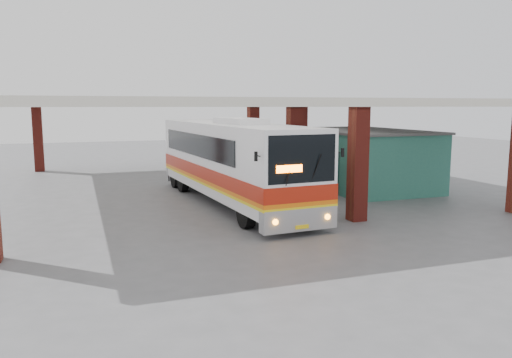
{
  "coord_description": "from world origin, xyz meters",
  "views": [
    {
      "loc": [
        -6.99,
        -19.43,
        4.38
      ],
      "look_at": [
        -0.04,
        0.0,
        1.35
      ],
      "focal_mm": 35.0,
      "sensor_mm": 36.0,
      "label": 1
    }
  ],
  "objects": [
    {
      "name": "canopy_roof",
      "position": [
        0.5,
        6.5,
        4.5
      ],
      "size": [
        21.0,
        23.0,
        0.3
      ],
      "primitive_type": "cube",
      "color": "silver",
      "rests_on": "brick_columns"
    },
    {
      "name": "ground",
      "position": [
        0.0,
        0.0,
        0.0
      ],
      "size": [
        90.0,
        90.0,
        0.0
      ],
      "primitive_type": "plane",
      "color": "#515154",
      "rests_on": "ground"
    },
    {
      "name": "red_chair",
      "position": [
        4.64,
        8.88,
        0.35
      ],
      "size": [
        0.53,
        0.53,
        0.76
      ],
      "rotation": [
        0.0,
        0.0,
        -0.4
      ],
      "color": "red",
      "rests_on": "ground"
    },
    {
      "name": "coach_bus",
      "position": [
        -0.54,
        1.89,
        1.92
      ],
      "size": [
        3.7,
        13.43,
        3.87
      ],
      "rotation": [
        0.0,
        0.0,
        0.07
      ],
      "color": "white",
      "rests_on": "ground"
    },
    {
      "name": "shop_building",
      "position": [
        7.49,
        4.0,
        1.56
      ],
      "size": [
        5.2,
        8.2,
        3.11
      ],
      "color": "#28655A",
      "rests_on": "ground"
    },
    {
      "name": "motorcycle",
      "position": [
        3.35,
        1.56,
        0.56
      ],
      "size": [
        2.24,
        1.44,
        1.11
      ],
      "primitive_type": "imported",
      "rotation": [
        0.0,
        0.0,
        1.93
      ],
      "color": "black",
      "rests_on": "ground"
    },
    {
      "name": "pedestrian",
      "position": [
        1.39,
        -0.74,
        0.76
      ],
      "size": [
        0.62,
        0.48,
        1.52
      ],
      "primitive_type": "imported",
      "rotation": [
        0.0,
        0.0,
        3.36
      ],
      "color": "red",
      "rests_on": "ground"
    },
    {
      "name": "brick_columns",
      "position": [
        1.43,
        5.0,
        2.17
      ],
      "size": [
        20.1,
        21.6,
        4.35
      ],
      "color": "maroon",
      "rests_on": "ground"
    }
  ]
}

